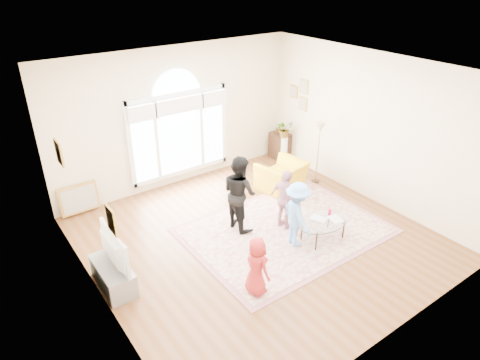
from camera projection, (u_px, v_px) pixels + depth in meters
ground at (257, 238)px, 8.28m from camera, size 6.00×6.00×0.00m
room_shell at (182, 121)px, 9.60m from camera, size 6.00×6.00×6.00m
area_rug at (285, 230)px, 8.49m from camera, size 3.60×2.60×0.02m
rug_border at (285, 230)px, 8.49m from camera, size 3.80×2.80×0.01m
tv_console at (113, 276)px, 6.97m from camera, size 0.45×1.00×0.42m
television at (109, 250)px, 6.74m from camera, size 0.17×1.06×0.61m
coffee_table at (324, 222)px, 8.05m from camera, size 1.12×0.74×0.54m
armchair at (282, 176)px, 9.89m from camera, size 1.16×1.05×0.67m
side_cabinet at (280, 146)px, 11.44m from camera, size 0.40×0.50×0.70m
floor_lamp at (320, 132)px, 9.76m from camera, size 0.28×0.28×1.51m
plant_pedestal at (283, 149)px, 11.22m from camera, size 0.20×0.20×0.70m
potted_plant at (285, 129)px, 10.95m from camera, size 0.48×0.43×0.46m
leaning_picture at (82, 213)px, 9.08m from camera, size 0.80×0.14×0.62m
child_red at (257, 266)px, 6.70m from camera, size 0.35×0.51×1.02m
child_black at (240, 193)px, 8.27m from camera, size 0.59×0.75×1.52m
child_pink at (286, 200)px, 8.30m from camera, size 0.41×0.77×1.25m
child_blue at (297, 215)px, 7.79m from camera, size 0.66×0.92×1.28m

